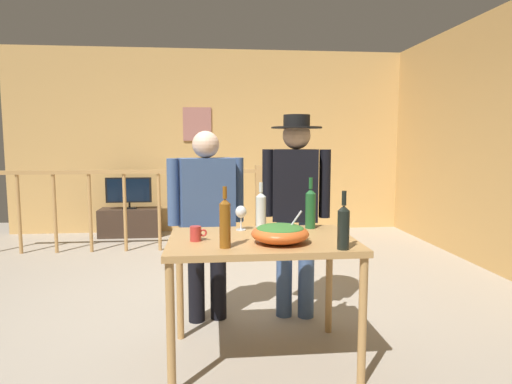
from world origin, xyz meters
name	(u,v)px	position (x,y,z in m)	size (l,w,h in m)	color
ground_plane	(212,304)	(0.00, 0.00, 0.00)	(8.77, 8.77, 0.00)	#9E9384
back_wall	(210,142)	(0.00, 3.37, 1.44)	(6.27, 0.10, 2.88)	tan
side_wall_right	(484,141)	(3.14, 1.01, 1.44)	(0.10, 5.06, 2.88)	tan
framed_picture	(197,124)	(-0.20, 3.31, 1.71)	(0.44, 0.03, 0.52)	#A3675E
stair_railing	(162,199)	(-0.65, 2.05, 0.69)	(3.62, 0.10, 1.12)	#B2844C
tv_console	(130,222)	(-1.24, 3.02, 0.21)	(0.90, 0.40, 0.42)	#38281E
flat_screen_tv	(129,191)	(-1.24, 2.99, 0.70)	(0.67, 0.12, 0.48)	black
serving_table	(261,251)	(0.33, -1.06, 0.73)	(1.18, 0.82, 0.82)	#B2844C
salad_bowl	(280,233)	(0.42, -1.21, 0.88)	(0.35, 0.35, 0.20)	#DB5B23
wine_glass	(241,213)	(0.21, -0.79, 0.94)	(0.08, 0.08, 0.17)	silver
wine_bottle_amber	(225,222)	(0.08, -1.30, 0.97)	(0.07, 0.07, 0.36)	brown
wine_bottle_clear	(261,209)	(0.36, -0.73, 0.95)	(0.07, 0.07, 0.33)	silver
wine_bottle_dark	(343,226)	(0.76, -1.40, 0.95)	(0.07, 0.07, 0.34)	black
wine_bottle_green	(310,208)	(0.71, -0.76, 0.97)	(0.07, 0.07, 0.36)	#1E5628
mug_red	(196,234)	(-0.09, -1.10, 0.86)	(0.11, 0.07, 0.09)	#B7332D
person_standing_left	(207,210)	(-0.03, -0.35, 0.89)	(0.60, 0.31, 1.52)	black
person_standing_right	(296,199)	(0.68, -0.35, 0.97)	(0.53, 0.40, 1.65)	#3D5684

